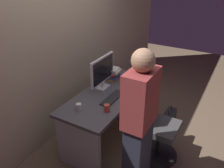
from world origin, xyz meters
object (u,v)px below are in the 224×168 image
Objects in this scene: mouse at (123,88)px; handbag at (169,119)px; cell_phone at (132,82)px; person_at_desk at (139,124)px; cup_by_monitor at (79,107)px; office_chair at (156,128)px; monitor at (103,71)px; book_stack at (114,74)px; desk at (109,106)px; keyboard at (112,98)px; cup_near_keyboard at (107,108)px.

handbag is at bearing -52.71° from mouse.
handbag is (0.19, -0.56, -0.59)m from cell_phone.
cup_by_monitor is at bearing 86.84° from person_at_desk.
monitor reaches higher than office_chair.
monitor is at bearing 153.06° from cell_phone.
office_chair is at bearing -119.27° from cell_phone.
desk is at bearing -159.60° from book_stack.
keyboard is at bearing 142.66° from handbag.
monitor is (0.66, 0.84, 0.14)m from person_at_desk.
office_chair is 2.49× the size of handbag.
mouse is at bearing 0.89° from keyboard.
mouse is at bearing -16.71° from cup_by_monitor.
monitor reaches higher than cell_phone.
keyboard is at bearing -126.55° from monitor.
cup_near_keyboard is 1.06× the size of cup_by_monitor.
cell_phone is (0.46, -0.13, 0.22)m from desk.
mouse is at bearing -172.51° from cell_phone.
book_stack is at bearing 41.00° from person_at_desk.
person_at_desk is 11.38× the size of cell_phone.
cell_phone is at bearing -0.79° from keyboard.
keyboard is at bearing -170.42° from cell_phone.
cup_by_monitor reaches higher than desk.
office_chair is 2.19× the size of keyboard.
office_chair reaches higher than keyboard.
cell_phone is (0.56, -0.01, -0.01)m from keyboard.
handbag is at bearing -34.23° from cup_by_monitor.
monitor is at bearing 36.25° from cup_near_keyboard.
handbag is at bearing 0.08° from person_at_desk.
cup_by_monitor reaches higher than keyboard.
desk is 4.12× the size of handbag.
handbag is at bearing -37.17° from keyboard.
cup_by_monitor reaches higher than handbag.
mouse is (0.78, 0.58, -0.10)m from person_at_desk.
monitor is 2.58× the size of book_stack.
cell_phone is at bearing 108.56° from handbag.
desk is 0.96m from person_at_desk.
cell_phone is at bearing -77.76° from book_stack.
person_at_desk reaches higher than keyboard.
office_chair is at bearing -81.50° from keyboard.
office_chair is 0.57× the size of person_at_desk.
book_stack is at bearing 28.00° from keyboard.
handbag is at bearing -56.75° from monitor.
cup_near_keyboard is at bearing -65.33° from cup_by_monitor.
handbag is (1.03, -0.49, -0.63)m from cup_near_keyboard.
desk is 0.52m from book_stack.
monitor reaches higher than keyboard.
cup_near_keyboard reaches higher than cell_phone.
monitor is 5.40× the size of mouse.
monitor is at bearing 57.96° from desk.
book_stack is at bearing 23.96° from cup_near_keyboard.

